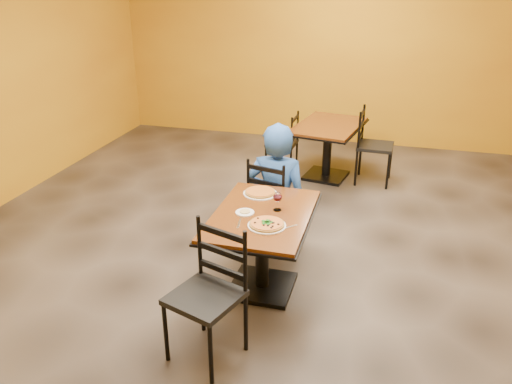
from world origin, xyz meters
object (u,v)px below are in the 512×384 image
(pizza_main, at_px, (267,224))
(plate_far, at_px, (260,193))
(chair_main_far, at_px, (274,200))
(diner, at_px, (277,185))
(plate_main, at_px, (267,226))
(wine_glass, at_px, (278,201))
(pizza_far, at_px, (260,192))
(side_plate, at_px, (245,212))
(table_second, at_px, (328,139))
(chair_main_near, at_px, (205,298))
(chair_second_left, at_px, (282,143))
(chair_second_right, at_px, (375,146))
(table_main, at_px, (262,234))

(pizza_main, bearing_deg, plate_far, 109.72)
(chair_main_far, bearing_deg, diner, -179.93)
(plate_main, xyz_separation_m, wine_glass, (0.01, 0.31, 0.08))
(pizza_main, xyz_separation_m, pizza_far, (-0.22, 0.60, 0.00))
(plate_main, bearing_deg, pizza_main, 0.00)
(side_plate, bearing_deg, table_second, 83.79)
(wine_glass, bearing_deg, side_plate, -153.03)
(chair_main_near, distance_m, wine_glass, 1.13)
(chair_main_far, distance_m, chair_second_left, 1.99)
(chair_second_right, relative_size, plate_far, 3.22)
(chair_main_far, bearing_deg, table_second, -83.92)
(table_main, xyz_separation_m, plate_main, (0.09, -0.22, 0.20))
(chair_main_far, distance_m, pizza_main, 1.15)
(table_main, xyz_separation_m, plate_far, (-0.12, 0.39, 0.20))
(side_plate, height_order, wine_glass, wine_glass)
(table_main, relative_size, pizza_main, 4.33)
(pizza_far, bearing_deg, table_second, 83.24)
(chair_second_left, relative_size, plate_far, 2.78)
(chair_second_left, relative_size, pizza_far, 3.08)
(chair_second_left, relative_size, wine_glass, 4.79)
(table_main, relative_size, chair_main_near, 1.22)
(diner, relative_size, pizza_far, 4.63)
(diner, bearing_deg, side_plate, 85.27)
(chair_main_near, bearing_deg, table_second, 103.63)
(chair_second_right, relative_size, side_plate, 6.23)
(side_plate, distance_m, wine_glass, 0.30)
(chair_main_near, height_order, pizza_far, chair_main_near)
(plate_main, bearing_deg, chair_main_near, -109.96)
(chair_main_near, xyz_separation_m, wine_glass, (0.28, 1.04, 0.33))
(wine_glass, bearing_deg, plate_far, 128.37)
(table_second, bearing_deg, plate_main, -91.38)
(table_main, distance_m, pizza_far, 0.46)
(chair_main_near, relative_size, diner, 0.78)
(table_second, xyz_separation_m, chair_second_right, (0.63, 0.00, -0.06))
(chair_main_far, xyz_separation_m, plate_main, (0.20, -1.09, 0.28))
(chair_second_left, bearing_deg, table_second, 92.11)
(chair_second_left, bearing_deg, chair_main_far, 12.53)
(table_main, height_order, chair_main_far, chair_main_far)
(table_main, xyz_separation_m, diner, (-0.08, 0.87, 0.09))
(table_second, height_order, chair_main_near, chair_main_near)
(chair_main_near, bearing_deg, pizza_main, 88.80)
(pizza_far, bearing_deg, wine_glass, -51.63)
(chair_main_far, bearing_deg, wine_glass, 119.03)
(table_main, bearing_deg, pizza_far, 107.49)
(plate_far, xyz_separation_m, wine_glass, (0.23, -0.29, 0.08))
(pizza_far, xyz_separation_m, side_plate, (-0.02, -0.42, -0.02))
(chair_main_near, xyz_separation_m, chair_main_far, (0.07, 1.82, -0.03))
(plate_main, relative_size, wine_glass, 1.72)
(chair_main_near, distance_m, chair_main_far, 1.82)
(table_second, bearing_deg, plate_far, -96.76)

